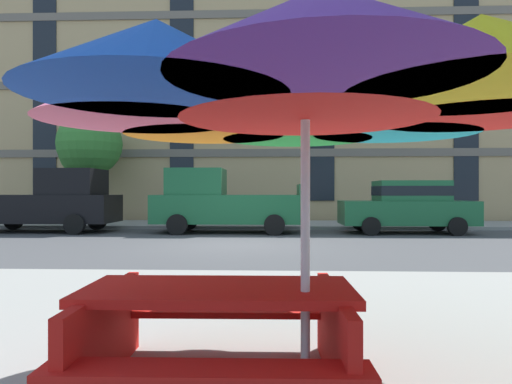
{
  "coord_description": "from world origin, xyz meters",
  "views": [
    {
      "loc": [
        1.02,
        -11.91,
        1.41
      ],
      "look_at": [
        0.43,
        3.2,
        1.4
      ],
      "focal_mm": 31.91,
      "sensor_mm": 36.0,
      "label": 1
    }
  ],
  "objects_px": {
    "pickup_green": "(222,203)",
    "street_tree_left": "(88,147)",
    "patio_umbrella": "(305,90)",
    "picnic_table": "(219,328)",
    "sedan_green": "(408,205)",
    "pickup_black": "(49,203)"
  },
  "relations": [
    {
      "from": "sedan_green",
      "to": "street_tree_left",
      "type": "xyz_separation_m",
      "value": [
        -12.47,
        3.52,
        2.37
      ]
    },
    {
      "from": "pickup_black",
      "to": "sedan_green",
      "type": "distance_m",
      "value": 12.42
    },
    {
      "from": "pickup_green",
      "to": "sedan_green",
      "type": "height_order",
      "value": "pickup_green"
    },
    {
      "from": "pickup_green",
      "to": "street_tree_left",
      "type": "height_order",
      "value": "street_tree_left"
    },
    {
      "from": "street_tree_left",
      "to": "picnic_table",
      "type": "xyz_separation_m",
      "value": [
        7.56,
        -16.09,
        -2.83
      ]
    },
    {
      "from": "sedan_green",
      "to": "picnic_table",
      "type": "relative_size",
      "value": 2.41
    },
    {
      "from": "patio_umbrella",
      "to": "pickup_green",
      "type": "bearing_deg",
      "value": 98.95
    },
    {
      "from": "pickup_black",
      "to": "sedan_green",
      "type": "bearing_deg",
      "value": -0.0
    },
    {
      "from": "pickup_green",
      "to": "patio_umbrella",
      "type": "bearing_deg",
      "value": -81.05
    },
    {
      "from": "patio_umbrella",
      "to": "picnic_table",
      "type": "xyz_separation_m",
      "value": [
        -0.57,
        0.13,
        -1.57
      ]
    },
    {
      "from": "street_tree_left",
      "to": "sedan_green",
      "type": "bearing_deg",
      "value": -15.78
    },
    {
      "from": "sedan_green",
      "to": "street_tree_left",
      "type": "height_order",
      "value": "street_tree_left"
    },
    {
      "from": "street_tree_left",
      "to": "picnic_table",
      "type": "height_order",
      "value": "street_tree_left"
    },
    {
      "from": "patio_umbrella",
      "to": "street_tree_left",
      "type": "bearing_deg",
      "value": 116.61
    },
    {
      "from": "picnic_table",
      "to": "pickup_black",
      "type": "bearing_deg",
      "value": 120.85
    },
    {
      "from": "pickup_black",
      "to": "patio_umbrella",
      "type": "xyz_separation_m",
      "value": [
        8.08,
        -12.7,
        1.03
      ]
    },
    {
      "from": "pickup_black",
      "to": "sedan_green",
      "type": "xyz_separation_m",
      "value": [
        12.42,
        -0.0,
        -0.08
      ]
    },
    {
      "from": "pickup_black",
      "to": "picnic_table",
      "type": "xyz_separation_m",
      "value": [
        7.51,
        -12.57,
        -0.54
      ]
    },
    {
      "from": "sedan_green",
      "to": "street_tree_left",
      "type": "bearing_deg",
      "value": 164.22
    },
    {
      "from": "patio_umbrella",
      "to": "picnic_table",
      "type": "bearing_deg",
      "value": 167.2
    },
    {
      "from": "pickup_black",
      "to": "street_tree_left",
      "type": "relative_size",
      "value": 1.06
    },
    {
      "from": "picnic_table",
      "to": "sedan_green",
      "type": "bearing_deg",
      "value": 68.65
    }
  ]
}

